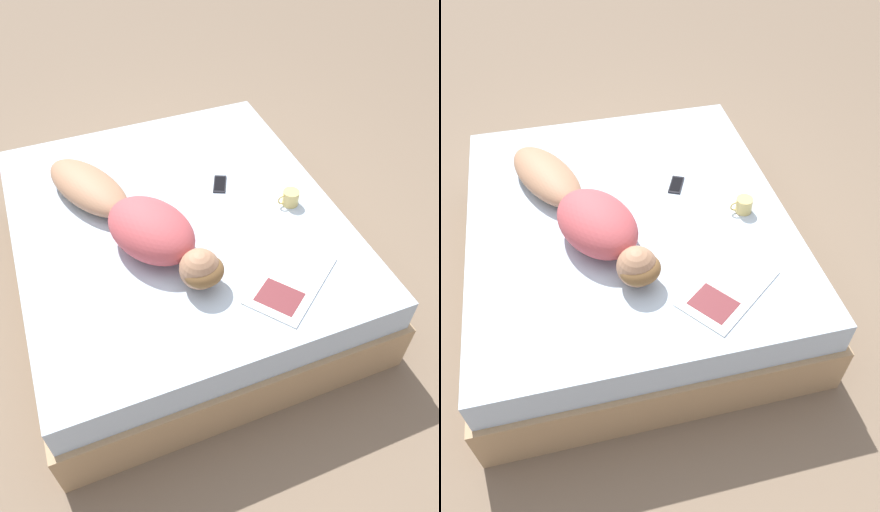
# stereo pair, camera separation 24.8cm
# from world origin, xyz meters

# --- Properties ---
(ground_plane) EXTENTS (12.00, 12.00, 0.00)m
(ground_plane) POSITION_xyz_m (0.00, 0.00, 0.00)
(ground_plane) COLOR #7A6651
(bed) EXTENTS (1.80, 2.06, 0.52)m
(bed) POSITION_xyz_m (0.00, 0.00, 0.25)
(bed) COLOR tan
(bed) RESTS_ON ground_plane
(person) EXTENTS (0.76, 1.35, 0.23)m
(person) POSITION_xyz_m (0.23, 0.06, 0.62)
(person) COLOR #A37556
(person) RESTS_ON bed
(open_magazine) EXTENTS (0.57, 0.53, 0.01)m
(open_magazine) POSITION_xyz_m (-0.37, 0.66, 0.52)
(open_magazine) COLOR white
(open_magazine) RESTS_ON bed
(coffee_mug) EXTENTS (0.13, 0.09, 0.09)m
(coffee_mug) POSITION_xyz_m (-0.63, 0.13, 0.56)
(coffee_mug) COLOR tan
(coffee_mug) RESTS_ON bed
(cell_phone) EXTENTS (0.13, 0.17, 0.01)m
(cell_phone) POSITION_xyz_m (-0.33, -0.17, 0.52)
(cell_phone) COLOR black
(cell_phone) RESTS_ON bed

